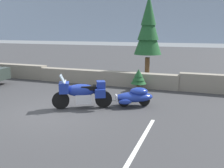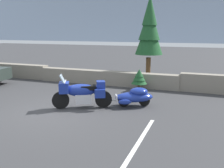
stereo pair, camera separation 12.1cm
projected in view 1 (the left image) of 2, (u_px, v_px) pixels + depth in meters
ground_plane at (56, 111)px, 9.43m from camera, size 80.00×80.00×0.00m
stone_guard_wall at (101, 77)px, 14.13m from camera, size 24.00×0.64×0.89m
distant_ridgeline at (192, 17)px, 95.26m from camera, size 240.00×80.00×16.00m
touring_motorcycle at (82, 92)px, 9.72m from camera, size 2.13×1.34×1.33m
car_shaped_trailer at (134, 96)px, 9.99m from camera, size 2.13×1.30×0.76m
pine_tree_tall at (148, 28)px, 14.29m from camera, size 1.58×1.58×4.93m
pine_sapling_near at (139, 77)px, 12.56m from camera, size 0.78×0.78×1.08m
parking_stripe_marker at (141, 142)px, 6.86m from camera, size 0.12×3.60×0.01m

